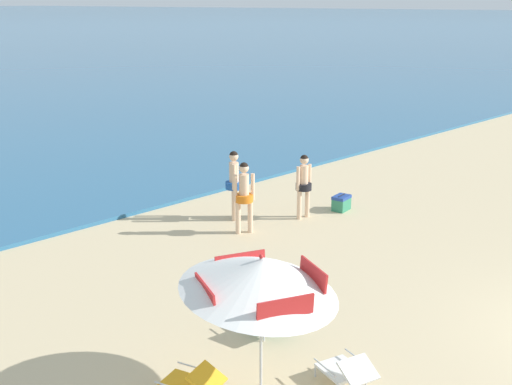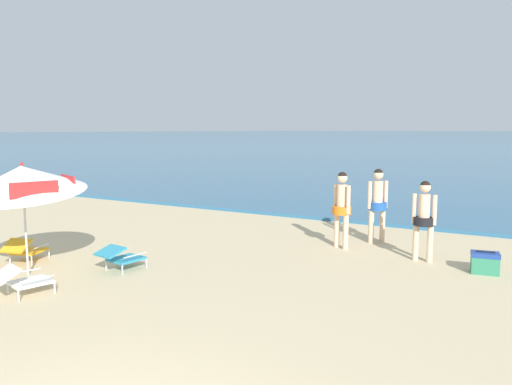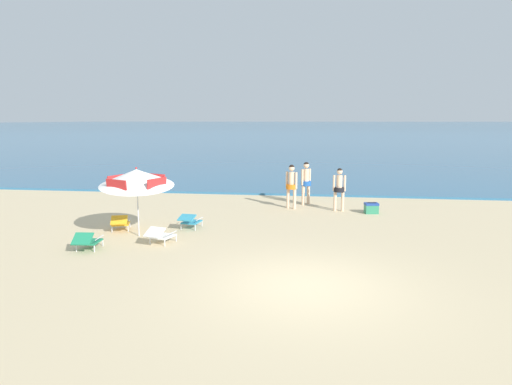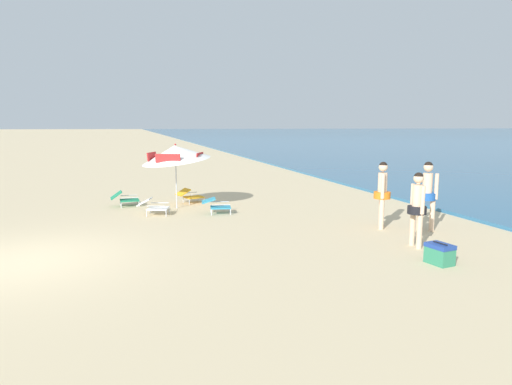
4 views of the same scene
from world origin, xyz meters
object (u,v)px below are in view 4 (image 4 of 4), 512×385
(beach_umbrella_striped_main, at_px, (175,153))
(lounge_chair_spare_folded, at_px, (125,198))
(lounge_chair_beside_umbrella, at_px, (153,206))
(person_wading_in, at_px, (382,190))
(cooler_box, at_px, (440,254))
(lounge_chair_under_umbrella, at_px, (216,205))
(person_standing_near_shore, at_px, (417,204))
(lounge_chair_facing_sea, at_px, (190,195))
(person_standing_beside, at_px, (427,191))

(beach_umbrella_striped_main, distance_m, lounge_chair_spare_folded, 2.36)
(lounge_chair_beside_umbrella, relative_size, person_wading_in, 0.57)
(lounge_chair_beside_umbrella, height_order, person_wading_in, person_wading_in)
(beach_umbrella_striped_main, xyz_separation_m, lounge_chair_beside_umbrella, (0.95, -0.79, -1.51))
(lounge_chair_spare_folded, height_order, cooler_box, lounge_chair_spare_folded)
(lounge_chair_beside_umbrella, relative_size, lounge_chair_spare_folded, 1.06)
(beach_umbrella_striped_main, height_order, lounge_chair_spare_folded, beach_umbrella_striped_main)
(lounge_chair_under_umbrella, bearing_deg, lounge_chair_spare_folded, -127.48)
(person_standing_near_shore, xyz_separation_m, person_wading_in, (-1.84, 0.26, 0.05))
(lounge_chair_facing_sea, distance_m, person_standing_near_shore, 8.13)
(lounge_chair_beside_umbrella, height_order, person_standing_near_shore, person_standing_near_shore)
(cooler_box, bearing_deg, person_standing_beside, 148.83)
(cooler_box, bearing_deg, lounge_chair_facing_sea, -155.27)
(beach_umbrella_striped_main, height_order, lounge_chair_beside_umbrella, beach_umbrella_striped_main)
(cooler_box, bearing_deg, person_standing_near_shore, 165.79)
(beach_umbrella_striped_main, distance_m, lounge_chair_under_umbrella, 2.25)
(lounge_chair_beside_umbrella, bearing_deg, lounge_chair_spare_folded, -154.15)
(person_standing_beside, xyz_separation_m, cooler_box, (2.48, -1.50, -0.82))
(beach_umbrella_striped_main, bearing_deg, person_standing_beside, 50.00)
(cooler_box, bearing_deg, beach_umbrella_striped_main, -149.65)
(lounge_chair_facing_sea, height_order, cooler_box, lounge_chair_facing_sea)
(lounge_chair_under_umbrella, relative_size, person_standing_near_shore, 0.56)
(beach_umbrella_striped_main, distance_m, lounge_chair_beside_umbrella, 1.95)
(person_wading_in, bearing_deg, person_standing_beside, 59.80)
(lounge_chair_facing_sea, relative_size, lounge_chair_spare_folded, 1.07)
(person_standing_near_shore, xyz_separation_m, person_standing_beside, (-1.29, 1.20, 0.06))
(lounge_chair_under_umbrella, relative_size, lounge_chair_facing_sea, 0.92)
(lounge_chair_beside_umbrella, bearing_deg, cooler_box, 38.50)
(beach_umbrella_striped_main, bearing_deg, lounge_chair_beside_umbrella, -39.64)
(lounge_chair_beside_umbrella, height_order, person_standing_beside, person_standing_beside)
(lounge_chair_under_umbrella, xyz_separation_m, person_standing_near_shore, (4.88, 3.54, 0.68))
(lounge_chair_facing_sea, xyz_separation_m, person_standing_near_shore, (7.00, 4.07, 0.69))
(lounge_chair_under_umbrella, xyz_separation_m, lounge_chair_spare_folded, (-2.07, -2.70, -0.01))
(person_standing_beside, bearing_deg, lounge_chair_under_umbrella, -127.14)
(beach_umbrella_striped_main, distance_m, person_wading_in, 6.56)
(person_standing_near_shore, height_order, person_wading_in, person_wading_in)
(lounge_chair_spare_folded, xyz_separation_m, cooler_box, (8.14, 5.94, -0.07))
(person_standing_near_shore, xyz_separation_m, cooler_box, (1.19, -0.30, -0.76))
(cooler_box, bearing_deg, lounge_chair_under_umbrella, -151.93)
(lounge_chair_facing_sea, relative_size, person_standing_near_shore, 0.61)
(person_wading_in, xyz_separation_m, cooler_box, (3.03, -0.56, -0.80))
(lounge_chair_spare_folded, bearing_deg, lounge_chair_facing_sea, 91.19)
(person_wading_in, bearing_deg, lounge_chair_under_umbrella, -128.69)
(beach_umbrella_striped_main, height_order, lounge_chair_under_umbrella, beach_umbrella_striped_main)
(person_standing_beside, bearing_deg, lounge_chair_spare_folded, -127.26)
(beach_umbrella_striped_main, relative_size, cooler_box, 5.20)
(lounge_chair_beside_umbrella, xyz_separation_m, cooler_box, (6.41, 5.10, -0.07))
(lounge_chair_under_umbrella, distance_m, cooler_box, 6.89)
(lounge_chair_facing_sea, xyz_separation_m, person_standing_beside, (5.71, 5.28, 0.75))
(lounge_chair_facing_sea, height_order, person_wading_in, person_wading_in)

